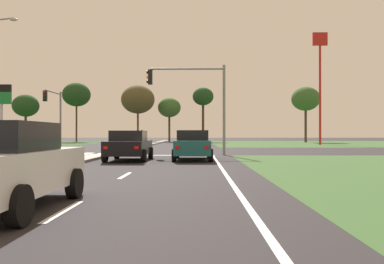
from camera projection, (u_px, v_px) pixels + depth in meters
The scene contains 33 objects.
ground_plane at pixel (125, 151), 32.31m from camera, with size 200.00×200.00×0.00m, color #282628.
grass_verge_far_right at pixel (335, 143), 56.44m from camera, with size 35.00×35.00×0.01m, color #385B2D.
median_island_near at pixel (22, 173), 13.32m from camera, with size 1.20×22.00×0.14m, color #ADA89E.
median_island_far at pixel (157, 143), 57.31m from camera, with size 1.20×36.00×0.14m, color gray.
lane_dash_near at pixel (63, 211), 7.09m from camera, with size 0.14×2.00×0.01m, color silver.
lane_dash_second at pixel (125, 176), 13.09m from camera, with size 0.14×2.00×0.01m, color silver.
lane_dash_third at pixel (148, 162), 19.08m from camera, with size 0.14×2.00×0.01m, color silver.
edge_line_right at pixel (224, 172), 14.22m from camera, with size 0.14×24.00×0.01m, color silver.
stop_bar_near at pixel (165, 155), 25.26m from camera, with size 6.40×0.50×0.01m, color silver.
crosswalk_bar_near at pixel (18, 154), 27.21m from camera, with size 0.70×2.80×0.01m, color silver.
crosswalk_bar_second at pixel (35, 154), 27.19m from camera, with size 0.70×2.80×0.01m, color silver.
crosswalk_bar_third at pixel (52, 154), 27.17m from camera, with size 0.70×2.80×0.01m, color silver.
crosswalk_bar_fourth at pixel (68, 154), 27.16m from camera, with size 0.70×2.80×0.01m, color silver.
crosswalk_bar_fifth at pixel (85, 154), 27.14m from camera, with size 0.70×2.80×0.01m, color silver.
crosswalk_bar_sixth at pixel (102, 154), 27.12m from camera, with size 0.70×2.80×0.01m, color silver.
crosswalk_bar_seventh at pixel (119, 154), 27.11m from camera, with size 0.70×2.80×0.01m, color silver.
crosswalk_bar_eighth at pixel (135, 154), 27.09m from camera, with size 0.70×2.80×0.01m, color silver.
car_white_near at pixel (0, 165), 7.19m from camera, with size 2.08×4.21×1.60m.
car_navy_second at pixel (28, 140), 33.87m from camera, with size 4.32×2.06×1.56m.
car_beige_third at pixel (135, 138), 50.72m from camera, with size 2.04×4.47×1.59m.
car_teal_fourth at pixel (193, 145), 20.96m from camera, with size 2.02×4.64×1.56m.
car_black_fifth at pixel (129, 145), 20.46m from camera, with size 2.09×4.43×1.54m.
traffic_signal_far_left at pixel (55, 108), 37.49m from camera, with size 0.32×4.30×5.49m.
traffic_signal_near_right at pixel (196, 93), 25.65m from camera, with size 5.12×0.32×5.82m.
pedestrian_at_median at pixel (142, 135), 43.77m from camera, with size 0.34×0.34×1.72m.
fastfood_pole_sign at pixel (320, 65), 49.21m from camera, with size 1.80×0.40×13.92m.
fuel_price_totem at pixel (1, 102), 36.47m from camera, with size 1.80×0.24×5.90m.
treeline_near at pixel (26, 106), 64.73m from camera, with size 4.24×4.24×7.74m.
treeline_second at pixel (76, 95), 67.01m from camera, with size 4.70×4.70×9.96m.
treeline_third at pixel (138, 100), 64.60m from camera, with size 5.43×5.43×9.25m.
treeline_fourth at pixel (169, 108), 66.24m from camera, with size 3.81×3.81×7.35m.
treeline_fifth at pixel (203, 97), 66.85m from camera, with size 3.54×3.54×9.14m.
treeline_sixth at pixel (306, 99), 62.65m from camera, with size 4.45×4.45×8.77m.
Camera 1 is at (5.90, -2.24, 1.39)m, focal length 37.18 mm.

